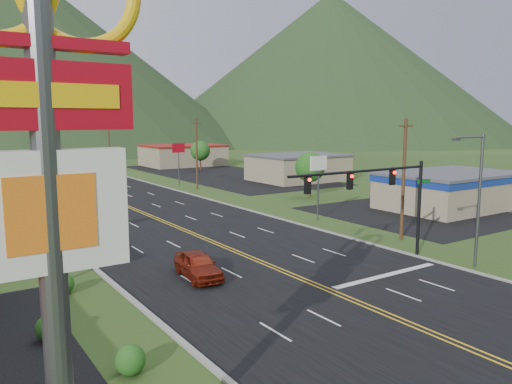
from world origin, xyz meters
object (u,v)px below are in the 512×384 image
pylon_sign (46,150)px  car_red_near (198,265)px  streetlight_east (477,192)px  car_dark_mid (89,201)px  traffic_signal (382,188)px  car_red_far (107,181)px

pylon_sign → car_red_near: (11.74, 16.29, -8.47)m
streetlight_east → car_dark_mid: streetlight_east is taller
pylon_sign → traffic_signal: pylon_sign is taller
traffic_signal → streetlight_east: 6.17m
pylon_sign → streetlight_east: (28.18, 8.00, -4.12)m
car_red_near → car_red_far: 49.30m
streetlight_east → car_red_near: (-16.44, 8.29, -4.36)m
car_red_far → pylon_sign: bearing=73.4°
traffic_signal → car_dark_mid: bearing=106.4°
car_red_near → streetlight_east: bearing=-20.1°
pylon_sign → car_red_far: (21.10, 64.69, -8.65)m
streetlight_east → car_red_near: bearing=153.2°
traffic_signal → car_dark_mid: 36.26m
car_red_near → car_red_far: car_red_near is taller
pylon_sign → car_dark_mid: bearing=74.0°
car_red_far → traffic_signal: bearing=94.1°
car_red_near → car_red_far: bearing=85.7°
streetlight_east → traffic_signal: bearing=139.6°
pylon_sign → traffic_signal: 26.67m
car_red_near → car_dark_mid: car_red_near is taller
streetlight_east → car_dark_mid: 41.51m
traffic_signal → car_red_far: size_ratio=3.33×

